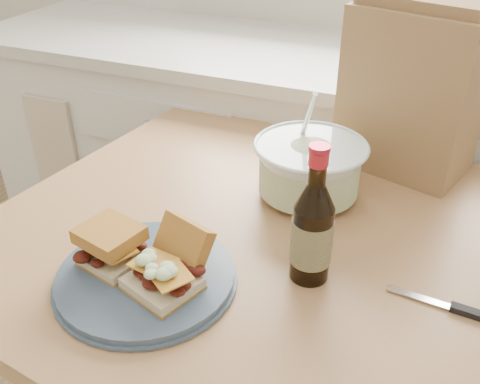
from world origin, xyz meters
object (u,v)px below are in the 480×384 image
at_px(plate, 146,277).
at_px(beer_bottle, 312,231).
at_px(coleslaw_bowl, 309,171).
at_px(paper_bag, 412,91).
at_px(dining_table, 251,269).

distance_m(plate, beer_bottle, 0.30).
xyz_separation_m(coleslaw_bowl, paper_bag, (0.16, 0.22, 0.12)).
distance_m(coleslaw_bowl, beer_bottle, 0.27).
relative_size(dining_table, plate, 3.64).
relative_size(dining_table, paper_bag, 3.03).
bearing_deg(coleslaw_bowl, plate, -114.84).
bearing_deg(dining_table, beer_bottle, -28.23).
height_order(dining_table, paper_bag, paper_bag).
distance_m(coleslaw_bowl, paper_bag, 0.30).
distance_m(dining_table, beer_bottle, 0.29).
distance_m(plate, coleslaw_bowl, 0.42).
height_order(dining_table, plate, plate).
relative_size(plate, coleslaw_bowl, 1.27).
bearing_deg(beer_bottle, plate, -145.42).
relative_size(coleslaw_bowl, beer_bottle, 0.94).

